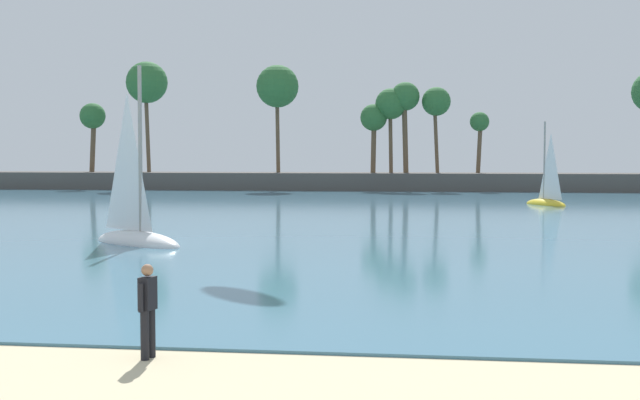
% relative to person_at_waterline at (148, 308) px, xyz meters
% --- Properties ---
extents(sea, '(220.00, 110.27, 0.06)m').
position_rel_person_at_waterline_xyz_m(sea, '(-0.14, 55.79, -0.86)').
color(sea, teal).
rests_on(sea, ground).
extents(palm_headland, '(93.10, 6.79, 13.24)m').
position_rel_person_at_waterline_xyz_m(palm_headland, '(4.55, 70.81, 3.33)').
color(palm_headland, '#514C47').
rests_on(palm_headland, ground).
extents(person_at_waterline, '(0.26, 0.54, 1.67)m').
position_rel_person_at_waterline_xyz_m(person_at_waterline, '(0.00, 0.00, 0.00)').
color(person_at_waterline, black).
rests_on(person_at_waterline, ground).
extents(sailboat_near_shore, '(5.10, 4.32, 7.52)m').
position_rel_person_at_waterline_xyz_m(sailboat_near_shore, '(-6.74, 18.07, -0.16)').
color(sailboat_near_shore, white).
rests_on(sailboat_near_shore, sea).
extents(sailboat_toward_headland, '(3.15, 4.47, 6.31)m').
position_rel_person_at_waterline_xyz_m(sailboat_toward_headland, '(12.88, 46.98, -0.27)').
color(sailboat_toward_headland, yellow).
rests_on(sailboat_toward_headland, sea).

